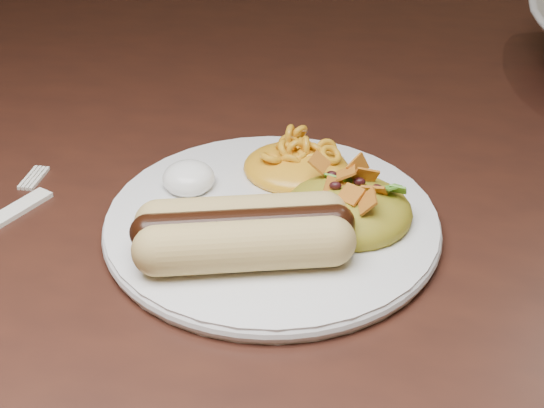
# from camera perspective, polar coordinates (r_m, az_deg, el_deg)

# --- Properties ---
(table) EXTENTS (1.60, 0.90, 0.75)m
(table) POSITION_cam_1_polar(r_m,az_deg,el_deg) (0.76, -5.35, -0.72)
(table) COLOR #371910
(table) RESTS_ON floor
(plate) EXTENTS (0.31, 0.31, 0.01)m
(plate) POSITION_cam_1_polar(r_m,az_deg,el_deg) (0.57, -0.00, -1.39)
(plate) COLOR silver
(plate) RESTS_ON table
(hotdog) EXTENTS (0.13, 0.10, 0.03)m
(hotdog) POSITION_cam_1_polar(r_m,az_deg,el_deg) (0.51, -2.17, -2.07)
(hotdog) COLOR tan
(hotdog) RESTS_ON plate
(mac_and_cheese) EXTENTS (0.09, 0.09, 0.03)m
(mac_and_cheese) POSITION_cam_1_polar(r_m,az_deg,el_deg) (0.61, 1.84, 3.76)
(mac_and_cheese) COLOR orange
(mac_and_cheese) RESTS_ON plate
(sour_cream) EXTENTS (0.04, 0.04, 0.03)m
(sour_cream) POSITION_cam_1_polar(r_m,az_deg,el_deg) (0.59, -6.32, 2.32)
(sour_cream) COLOR white
(sour_cream) RESTS_ON plate
(taco_salad) EXTENTS (0.10, 0.09, 0.04)m
(taco_salad) POSITION_cam_1_polar(r_m,az_deg,el_deg) (0.55, 5.79, 0.34)
(taco_salad) COLOR #AE6B0F
(taco_salad) RESTS_ON plate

